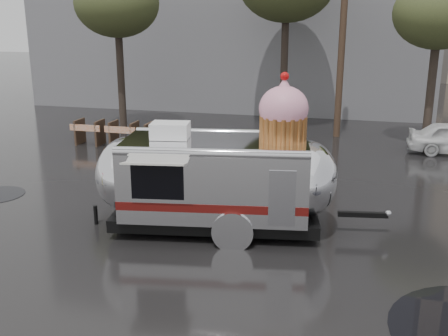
# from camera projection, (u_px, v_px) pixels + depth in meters

# --- Properties ---
(ground) EXTENTS (120.00, 120.00, 0.00)m
(ground) POSITION_uv_depth(u_px,v_px,m) (168.00, 282.00, 10.18)
(ground) COLOR black
(ground) RESTS_ON ground
(puddles) EXTENTS (14.87, 10.50, 0.01)m
(puddles) POSITION_uv_depth(u_px,v_px,m) (273.00, 278.00, 10.31)
(puddles) COLOR black
(puddles) RESTS_ON ground
(utility_pole) EXTENTS (1.60, 0.28, 9.00)m
(utility_pole) POSITION_uv_depth(u_px,v_px,m) (343.00, 25.00, 21.31)
(utility_pole) COLOR #473323
(utility_pole) RESTS_ON ground
(tree_left) EXTENTS (3.64, 3.64, 6.95)m
(tree_left) POSITION_uv_depth(u_px,v_px,m) (117.00, 4.00, 22.43)
(tree_left) COLOR #382D26
(tree_left) RESTS_ON ground
(tree_right) EXTENTS (3.36, 3.36, 6.42)m
(tree_right) POSITION_uv_depth(u_px,v_px,m) (439.00, 14.00, 19.41)
(tree_right) COLOR #382D26
(tree_right) RESTS_ON ground
(barricade_row) EXTENTS (4.30, 0.80, 1.00)m
(barricade_row) POSITION_uv_depth(u_px,v_px,m) (124.00, 134.00, 20.64)
(barricade_row) COLOR #473323
(barricade_row) RESTS_ON ground
(airstream_trailer) EXTENTS (7.11, 3.43, 3.87)m
(airstream_trailer) POSITION_uv_depth(u_px,v_px,m) (220.00, 175.00, 12.37)
(airstream_trailer) COLOR silver
(airstream_trailer) RESTS_ON ground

